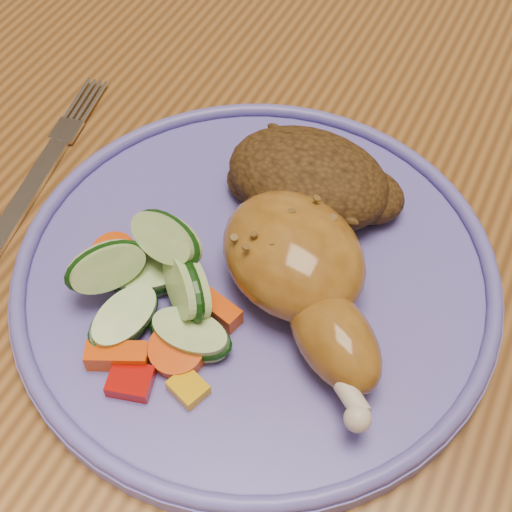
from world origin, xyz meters
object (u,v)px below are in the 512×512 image
object	(u,v)px
dining_table	(374,307)
chair_far	(509,43)
fork	(41,172)
plate	(256,276)

from	to	relation	value
dining_table	chair_far	world-z (taller)	chair_far
dining_table	fork	distance (m)	0.27
chair_far	fork	distance (m)	0.77
chair_far	fork	bearing A→B (deg)	-110.08
plate	fork	size ratio (longest dim) A/B	1.82
plate	fork	xyz separation A→B (m)	(-0.18, 0.02, -0.00)
chair_far	plate	xyz separation A→B (m)	(-0.07, -0.70, 0.26)
chair_far	fork	xyz separation A→B (m)	(-0.25, -0.68, 0.26)
dining_table	fork	xyz separation A→B (m)	(-0.25, -0.05, 0.09)
dining_table	chair_far	distance (m)	0.65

